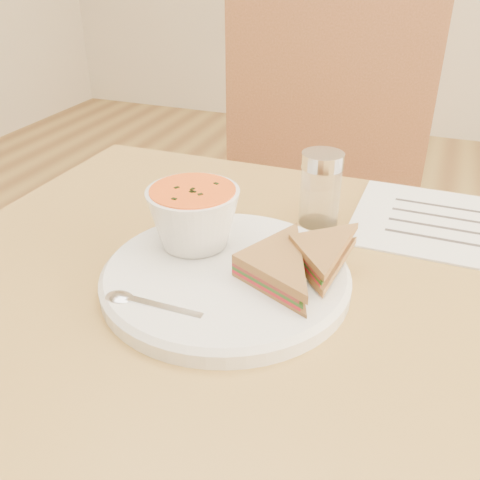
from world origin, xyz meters
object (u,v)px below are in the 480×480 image
at_px(plate, 226,278).
at_px(soup_bowl, 194,220).
at_px(chair_far, 317,262).
at_px(condiment_shaker, 320,189).

xyz_separation_m(plate, soup_bowl, (-0.06, 0.04, 0.05)).
bearing_deg(plate, soup_bowl, 145.82).
bearing_deg(plate, chair_far, 89.19).
distance_m(chair_far, soup_bowl, 0.54).
distance_m(plate, soup_bowl, 0.08).
bearing_deg(chair_far, soup_bowl, 69.06).
xyz_separation_m(soup_bowl, condiment_shaker, (0.12, 0.15, -0.00)).
bearing_deg(condiment_shaker, chair_far, 100.91).
bearing_deg(soup_bowl, condiment_shaker, 51.52).
height_order(soup_bowl, condiment_shaker, condiment_shaker).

